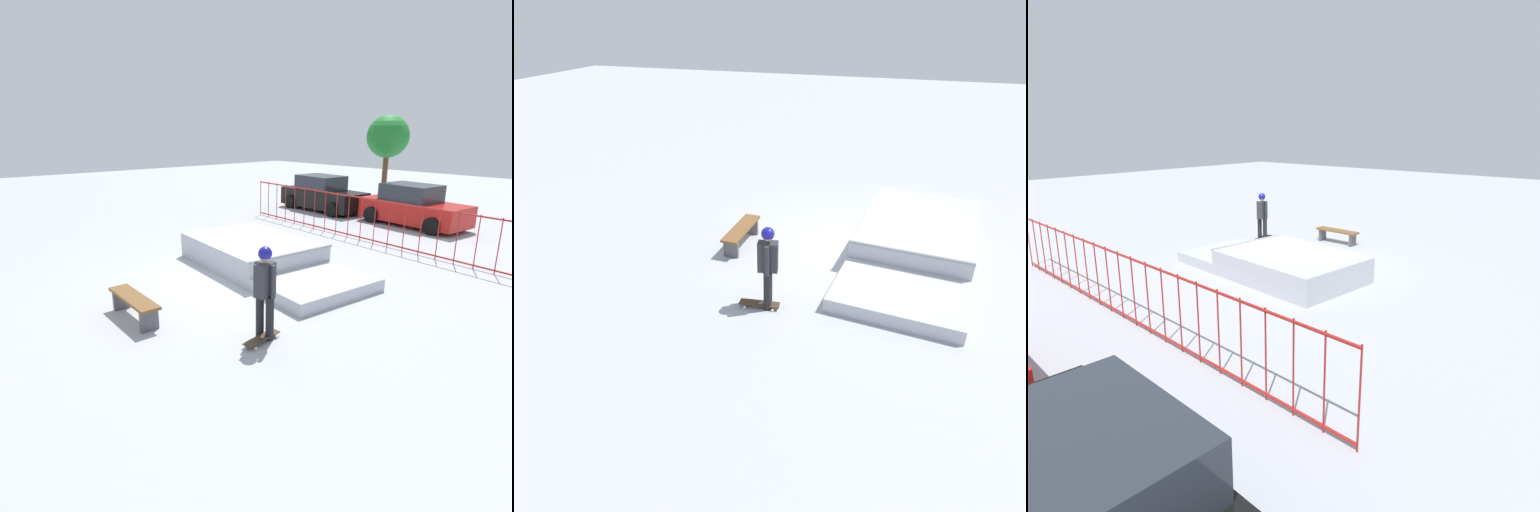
% 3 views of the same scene
% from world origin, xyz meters
% --- Properties ---
extents(ground_plane, '(60.00, 60.00, 0.00)m').
position_xyz_m(ground_plane, '(0.00, 0.00, 0.00)').
color(ground_plane, '#A8AAB2').
extents(skate_ramp, '(5.62, 3.09, 0.74)m').
position_xyz_m(skate_ramp, '(-0.24, 1.29, 0.32)').
color(skate_ramp, '#B0B3BB').
rests_on(skate_ramp, ground).
extents(skater, '(0.43, 0.42, 1.73)m').
position_xyz_m(skater, '(2.88, -1.37, 1.01)').
color(skater, black).
rests_on(skater, ground).
extents(skateboard, '(0.34, 0.82, 0.09)m').
position_xyz_m(skateboard, '(2.97, -1.52, 0.08)').
color(skateboard, '#3F2D1E').
rests_on(skateboard, ground).
extents(park_bench, '(1.61, 0.44, 0.48)m').
position_xyz_m(park_bench, '(0.61, -2.81, 0.36)').
color(park_bench, brown).
rests_on(park_bench, ground).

